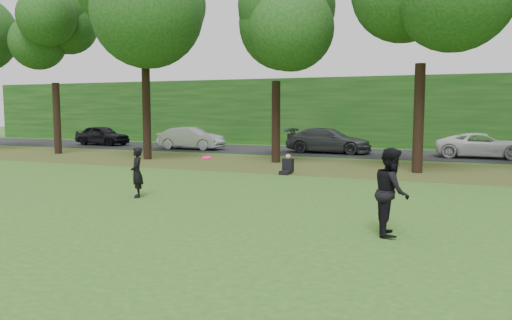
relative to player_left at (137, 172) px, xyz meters
The scene contains 9 objects.
ground 4.58m from the player_left, 38.49° to the right, with size 120.00×120.00×0.00m, color #29571B.
leaf_litter 10.81m from the player_left, 70.86° to the left, with size 60.00×7.00×0.01m, color #51441D.
street 18.54m from the player_left, 79.00° to the left, with size 70.00×7.00×0.02m, color black.
far_hedge 24.51m from the player_left, 81.69° to the left, with size 70.00×3.00×5.00m, color #113D12.
player_left is the anchor object (origin of this frame).
player_right 8.05m from the player_left, 12.96° to the right, with size 0.92×0.72×1.90m, color black.
parked_cars 17.59m from the player_left, 83.23° to the left, with size 39.77×3.16×1.52m.
frisbee 3.06m from the player_left, 16.50° to the right, with size 0.38×0.38×0.11m.
seated_person 7.49m from the player_left, 70.32° to the left, with size 0.44×0.75×0.83m.
Camera 1 is at (5.60, -9.89, 2.72)m, focal length 35.00 mm.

